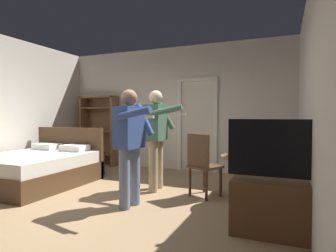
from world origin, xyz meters
The scene contains 14 objects.
ground_plane centered at (0.00, 0.00, 0.00)m, with size 6.11×6.11×0.00m, color #997A56.
wall_back centered at (0.00, 2.84, 1.44)m, with size 5.68×0.12×2.87m, color silver.
wall_right centered at (2.78, 0.00, 1.44)m, with size 0.12×5.80×2.87m, color silver.
doorway_frame centered at (0.63, 2.76, 1.22)m, with size 0.93×0.08×2.13m.
bed centered at (-1.74, 0.44, 0.30)m, with size 1.67×1.92×1.02m.
bookshelf centered at (-1.95, 2.62, 0.96)m, with size 1.01×0.32×1.76m.
tv_flatscreen centered at (2.42, -0.23, 0.38)m, with size 1.04×0.40×1.24m.
side_table centered at (1.97, 0.70, 0.48)m, with size 0.72×0.72×0.70m.
laptop centered at (1.94, 0.66, 0.75)m, with size 0.36×0.36×0.16m.
bottle_on_table centered at (2.11, 0.62, 0.81)m, with size 0.06×0.06×0.26m.
wooden_chair centered at (1.29, 0.83, 0.54)m, with size 0.56×0.56×0.99m.
person_blue_shirt centered at (0.49, 0.00, 0.94)m, with size 0.68×0.62×1.63m.
person_striped_shirt centered at (0.46, 0.93, 1.00)m, with size 0.77×0.64×1.70m.
suitcase_dark centered at (-1.36, 1.46, 0.23)m, with size 0.53×0.37×0.46m, color #1E2D38.
Camera 1 is at (2.47, -3.36, 1.28)m, focal length 29.90 mm.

